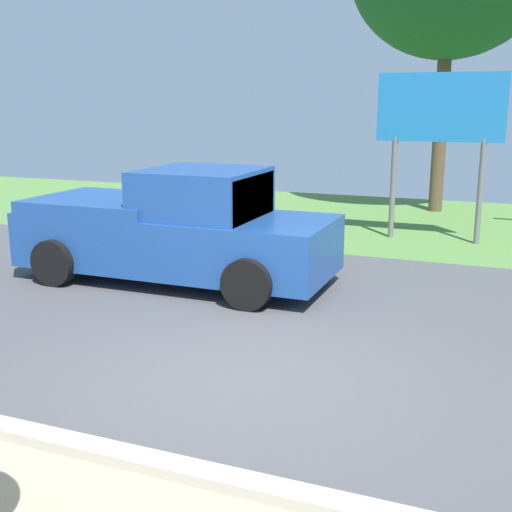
# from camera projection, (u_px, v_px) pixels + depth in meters

# --- Properties ---
(ground_plane) EXTENTS (40.00, 22.00, 0.20)m
(ground_plane) POSITION_uv_depth(u_px,v_px,m) (321.00, 303.00, 9.80)
(ground_plane) COLOR #4C4C4F
(pickup_truck) EXTENTS (5.20, 2.28, 1.88)m
(pickup_truck) POSITION_uv_depth(u_px,v_px,m) (178.00, 229.00, 10.69)
(pickup_truck) COLOR #1E478C
(pickup_truck) RESTS_ON ground_plane
(roadside_billboard) EXTENTS (2.60, 0.12, 3.50)m
(roadside_billboard) POSITION_uv_depth(u_px,v_px,m) (440.00, 120.00, 13.38)
(roadside_billboard) COLOR slate
(roadside_billboard) RESTS_ON ground_plane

